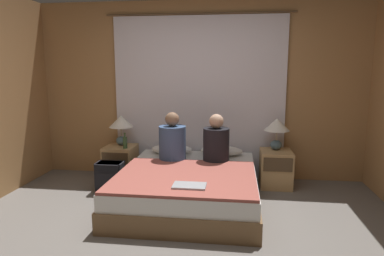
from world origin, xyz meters
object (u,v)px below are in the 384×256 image
(bed, at_px, (189,186))
(lamp_right, at_px, (277,128))
(beer_bottle_on_left_stand, at_px, (125,142))
(person_right_in_bed, at_px, (216,143))
(person_left_in_bed, at_px, (172,141))
(nightstand_right, at_px, (276,168))
(pillow_left, at_px, (172,149))
(lamp_left, at_px, (121,124))
(laptop_on_bed, at_px, (189,186))
(backpack_on_floor, at_px, (110,175))
(nightstand_left, at_px, (121,163))
(pillow_right, at_px, (221,151))

(bed, xyz_separation_m, lamp_right, (1.08, 0.79, 0.59))
(bed, bearing_deg, beer_bottle_on_left_stand, 148.57)
(bed, height_order, person_right_in_bed, person_right_in_bed)
(person_left_in_bed, relative_size, person_right_in_bed, 1.02)
(lamp_right, bearing_deg, person_left_in_bed, -163.33)
(nightstand_right, distance_m, person_right_in_bed, 0.94)
(pillow_left, bearing_deg, lamp_left, 177.09)
(beer_bottle_on_left_stand, distance_m, laptop_on_bed, 1.63)
(person_left_in_bed, xyz_separation_m, backpack_on_floor, (-0.79, -0.15, -0.43))
(lamp_right, height_order, pillow_left, lamp_right)
(lamp_right, relative_size, pillow_left, 0.74)
(lamp_left, height_order, person_left_in_bed, person_left_in_bed)
(nightstand_right, xyz_separation_m, laptop_on_bed, (-0.98, -1.35, 0.19))
(pillow_left, relative_size, person_right_in_bed, 0.93)
(bed, bearing_deg, person_left_in_bed, 124.62)
(pillow_left, xyz_separation_m, laptop_on_bed, (0.44, -1.39, -0.02))
(lamp_left, bearing_deg, person_right_in_bed, -16.35)
(nightstand_right, distance_m, lamp_right, 0.55)
(person_left_in_bed, bearing_deg, beer_bottle_on_left_stand, 163.70)
(lamp_left, distance_m, lamp_right, 2.16)
(pillow_left, bearing_deg, laptop_on_bed, -72.39)
(nightstand_left, bearing_deg, laptop_on_bed, -49.02)
(person_right_in_bed, bearing_deg, backpack_on_floor, -173.67)
(nightstand_left, bearing_deg, pillow_left, 3.32)
(nightstand_left, relative_size, pillow_right, 0.85)
(lamp_left, bearing_deg, bed, -36.12)
(beer_bottle_on_left_stand, bearing_deg, lamp_right, 5.56)
(bed, height_order, person_left_in_bed, person_left_in_bed)
(person_left_in_bed, bearing_deg, nightstand_left, 158.33)
(lamp_left, relative_size, pillow_left, 0.74)
(nightstand_left, height_order, nightstand_right, same)
(bed, xyz_separation_m, pillow_left, (-0.35, 0.75, 0.26))
(nightstand_left, height_order, lamp_left, lamp_left)
(laptop_on_bed, relative_size, backpack_on_floor, 0.85)
(lamp_right, bearing_deg, nightstand_right, -90.00)
(nightstand_right, relative_size, beer_bottle_on_left_stand, 2.27)
(pillow_right, xyz_separation_m, laptop_on_bed, (-0.25, -1.39, -0.02))
(nightstand_right, bearing_deg, person_left_in_bed, -166.49)
(lamp_right, bearing_deg, pillow_left, -178.51)
(nightstand_left, relative_size, person_right_in_bed, 0.79)
(backpack_on_floor, bearing_deg, nightstand_left, 92.67)
(person_right_in_bed, xyz_separation_m, backpack_on_floor, (-1.35, -0.15, -0.43))
(bed, height_order, lamp_left, lamp_left)
(pillow_left, bearing_deg, person_right_in_bed, -29.69)
(bed, relative_size, lamp_right, 4.48)
(bed, bearing_deg, lamp_left, 143.88)
(nightstand_left, distance_m, lamp_left, 0.55)
(laptop_on_bed, bearing_deg, backpack_on_floor, 142.67)
(nightstand_left, xyz_separation_m, nightstand_right, (2.16, 0.00, 0.00))
(pillow_left, distance_m, beer_bottle_on_left_stand, 0.65)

